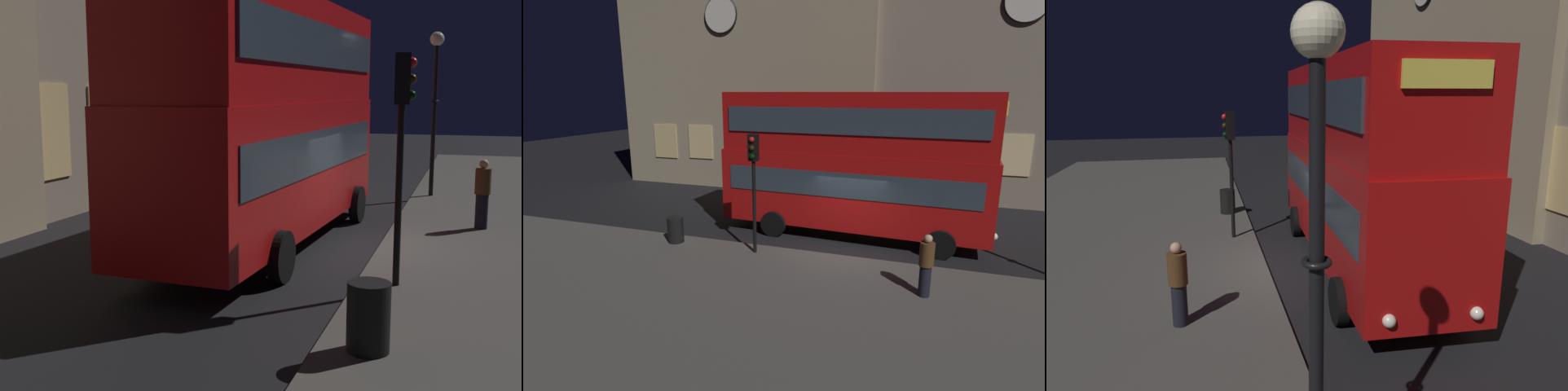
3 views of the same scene
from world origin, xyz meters
The scene contains 8 objects.
ground_plane centered at (0.00, 0.00, 0.00)m, with size 80.00×80.00×0.00m, color black.
sidewalk_slab centered at (0.00, -5.48, 0.06)m, with size 44.00×9.94×0.12m, color #4C4944.
building_with_clock centered at (-7.67, 12.84, 7.18)m, with size 14.77×10.18×14.36m.
building_plain_facade centered at (6.06, 12.80, 7.30)m, with size 17.49×9.34×14.60m.
double_decker_bus centered at (-0.18, 2.00, 3.01)m, with size 10.05×3.22×5.41m.
traffic_light_near_kerb centered at (-2.83, -1.23, 2.99)m, with size 0.35×0.38×3.99m.
pedestrian centered at (2.64, -2.64, 1.00)m, with size 0.38×0.38×1.72m.
litter_bin centered at (-5.93, -1.22, 0.58)m, with size 0.57×0.57×0.93m, color black.
Camera 2 is at (2.47, -13.54, 5.41)m, focal length 28.96 mm.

